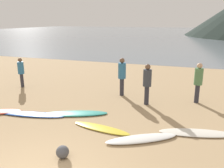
# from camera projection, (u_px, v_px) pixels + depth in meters

# --- Properties ---
(ground_plane) EXTENTS (120.00, 120.00, 0.20)m
(ground_plane) POSITION_uv_depth(u_px,v_px,m) (135.00, 82.00, 14.24)
(ground_plane) COLOR tan
(ground_plane) RESTS_ON ground
(ocean_water) EXTENTS (140.00, 100.00, 0.01)m
(ocean_water) POSITION_uv_depth(u_px,v_px,m) (183.00, 33.00, 64.62)
(ocean_water) COLOR slate
(ocean_water) RESTS_ON ground
(surfboard_1) EXTENTS (2.70, 0.97, 0.07)m
(surfboard_1) POSITION_uv_depth(u_px,v_px,m) (32.00, 114.00, 9.02)
(surfboard_1) COLOR #1E479E
(surfboard_1) RESTS_ON ground
(surfboard_2) EXTENTS (2.55, 1.47, 0.08)m
(surfboard_2) POSITION_uv_depth(u_px,v_px,m) (75.00, 113.00, 9.08)
(surfboard_2) COLOR teal
(surfboard_2) RESTS_ON ground
(surfboard_3) EXTENTS (2.14, 0.78, 0.07)m
(surfboard_3) POSITION_uv_depth(u_px,v_px,m) (101.00, 128.00, 7.87)
(surfboard_3) COLOR yellow
(surfboard_3) RESTS_ON ground
(surfboard_4) EXTENTS (2.18, 1.63, 0.10)m
(surfboard_4) POSITION_uv_depth(u_px,v_px,m) (142.00, 139.00, 7.14)
(surfboard_4) COLOR white
(surfboard_4) RESTS_ON ground
(surfboard_5) EXTENTS (2.43, 1.10, 0.07)m
(surfboard_5) POSITION_uv_depth(u_px,v_px,m) (197.00, 133.00, 7.54)
(surfboard_5) COLOR silver
(surfboard_5) RESTS_ON ground
(person_0) EXTENTS (0.36, 0.36, 1.76)m
(person_0) POSITION_uv_depth(u_px,v_px,m) (147.00, 81.00, 9.92)
(person_0) COLOR #2D2D38
(person_0) RESTS_ON ground
(person_1) EXTENTS (0.36, 0.36, 1.76)m
(person_1) POSITION_uv_depth(u_px,v_px,m) (198.00, 80.00, 10.14)
(person_1) COLOR #2D2D38
(person_1) RESTS_ON ground
(person_2) EXTENTS (0.37, 0.37, 1.81)m
(person_2) POSITION_uv_depth(u_px,v_px,m) (122.00, 74.00, 11.14)
(person_2) COLOR #2D2D38
(person_2) RESTS_ON ground
(person_3) EXTENTS (0.32, 0.32, 1.59)m
(person_3) POSITION_uv_depth(u_px,v_px,m) (21.00, 70.00, 12.57)
(person_3) COLOR #2D2D38
(person_3) RESTS_ON ground
(beach_rock_near) EXTENTS (0.34, 0.34, 0.34)m
(beach_rock_near) POSITION_uv_depth(u_px,v_px,m) (63.00, 152.00, 6.20)
(beach_rock_near) COLOR #4B4C51
(beach_rock_near) RESTS_ON ground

